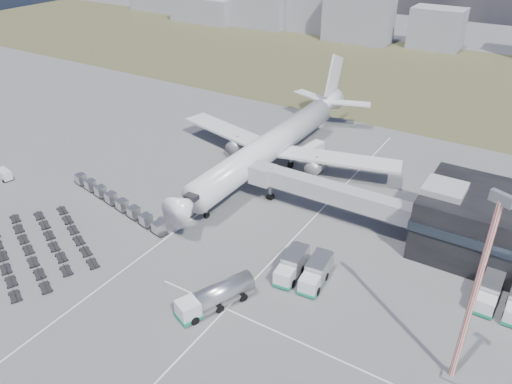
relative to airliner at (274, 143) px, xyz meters
The scene contains 15 objects.
ground 32.81m from the airliner, 90.00° to the right, with size 420.00×420.00×0.00m, color #565659.
grass_strip 77.80m from the airliner, 90.00° to the left, with size 420.00×90.00×0.01m, color #46432A.
lane_markings 31.41m from the airliner, 71.60° to the right, with size 47.12×110.00×0.01m.
jet_bridge 19.89m from the airliner, 36.93° to the right, with size 30.30×3.80×7.05m.
airliner is the anchor object (origin of this frame).
skyline 116.97m from the airliner, 87.01° to the left, with size 300.97×23.68×22.84m.
fuel_tanker 43.32m from the airliner, 70.39° to the right, with size 6.97×11.44×3.63m.
pushback_tug 25.12m from the airliner, 99.32° to the right, with size 3.26×1.83×1.47m, color silver.
utility_van 54.52m from the airliner, 142.17° to the right, with size 3.77×1.71×2.06m, color silver.
catering_truck 10.68m from the airliner, 61.08° to the left, with size 3.21×6.11×2.67m.
service_trucks_near 36.56m from the airliner, 52.91° to the right, with size 7.24×8.40×3.15m.
service_trucks_far 51.95m from the airliner, 22.81° to the right, with size 6.36×7.57×3.01m.
uld_row 33.48m from the airliner, 119.03° to the right, with size 27.73×7.28×1.89m.
baggage_dollies 48.42m from the airliner, 112.01° to the right, with size 26.63×21.38×0.65m.
floodlight_mast 57.67m from the airliner, 38.52° to the right, with size 2.34×1.92×24.83m.
Camera 1 is at (46.37, -49.10, 47.99)m, focal length 35.00 mm.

